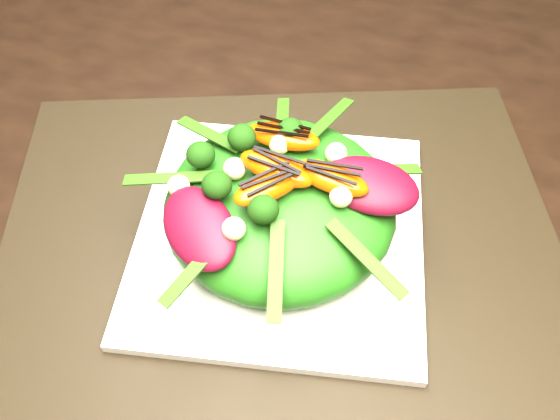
% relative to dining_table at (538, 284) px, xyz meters
% --- Properties ---
extents(dining_table, '(1.60, 0.90, 0.75)m').
position_rel_dining_table_xyz_m(dining_table, '(0.00, 0.00, 0.00)').
color(dining_table, black).
rests_on(dining_table, floor).
extents(placemat, '(0.61, 0.53, 0.00)m').
position_rel_dining_table_xyz_m(placemat, '(-0.24, -0.03, 0.02)').
color(placemat, black).
rests_on(placemat, dining_table).
extents(plate_base, '(0.29, 0.29, 0.01)m').
position_rel_dining_table_xyz_m(plate_base, '(-0.24, -0.03, 0.03)').
color(plate_base, white).
rests_on(plate_base, placemat).
extents(salad_bowl, '(0.24, 0.24, 0.02)m').
position_rel_dining_table_xyz_m(salad_bowl, '(-0.24, -0.03, 0.04)').
color(salad_bowl, silver).
rests_on(salad_bowl, plate_base).
extents(lettuce_mound, '(0.22, 0.22, 0.07)m').
position_rel_dining_table_xyz_m(lettuce_mound, '(-0.24, -0.03, 0.07)').
color(lettuce_mound, '#226011').
rests_on(lettuce_mound, salad_bowl).
extents(radicchio_leaf, '(0.08, 0.05, 0.02)m').
position_rel_dining_table_xyz_m(radicchio_leaf, '(-0.17, -0.01, 0.10)').
color(radicchio_leaf, '#420715').
rests_on(radicchio_leaf, lettuce_mound).
extents(orange_segment, '(0.07, 0.04, 0.02)m').
position_rel_dining_table_xyz_m(orange_segment, '(-0.26, 0.01, 0.11)').
color(orange_segment, '#C53803').
rests_on(orange_segment, lettuce_mound).
extents(broccoli_floret, '(0.04, 0.04, 0.03)m').
position_rel_dining_table_xyz_m(broccoli_floret, '(-0.30, 0.01, 0.11)').
color(broccoli_floret, black).
rests_on(broccoli_floret, lettuce_mound).
extents(macadamia_nut, '(0.02, 0.02, 0.02)m').
position_rel_dining_table_xyz_m(macadamia_nut, '(-0.20, -0.06, 0.11)').
color(macadamia_nut, '#FFE8B3').
rests_on(macadamia_nut, lettuce_mound).
extents(balsamic_drizzle, '(0.04, 0.01, 0.00)m').
position_rel_dining_table_xyz_m(balsamic_drizzle, '(-0.26, 0.01, 0.12)').
color(balsamic_drizzle, black).
rests_on(balsamic_drizzle, orange_segment).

